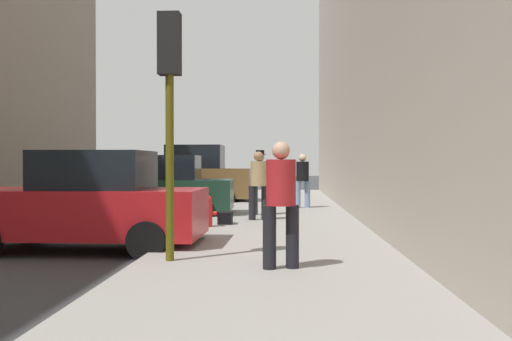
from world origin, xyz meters
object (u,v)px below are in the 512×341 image
(pedestrian_in_red_jacket, at_px, (281,198))
(parked_dark_green_sedan, at_px, (159,189))
(parked_bronze_suv, at_px, (191,177))
(pedestrian_with_beanie, at_px, (260,179))
(pedestrian_in_jeans, at_px, (303,178))
(parked_red_hatchback, at_px, (87,204))
(traffic_light, at_px, (170,81))
(fire_hydrant, at_px, (207,211))
(duffel_bag, at_px, (225,218))
(pedestrian_in_tan_coat, at_px, (259,182))

(pedestrian_in_red_jacket, bearing_deg, parked_dark_green_sedan, 112.91)
(parked_bronze_suv, xyz_separation_m, pedestrian_in_red_jacket, (3.47, -13.79, 0.07))
(parked_bronze_suv, relative_size, pedestrian_with_beanie, 2.60)
(pedestrian_with_beanie, height_order, pedestrian_in_jeans, pedestrian_with_beanie)
(parked_red_hatchback, distance_m, traffic_light, 3.19)
(parked_red_hatchback, bearing_deg, fire_hydrant, 55.68)
(fire_hydrant, distance_m, duffel_bag, 0.73)
(traffic_light, relative_size, pedestrian_with_beanie, 2.03)
(parked_red_hatchback, height_order, parked_bronze_suv, parked_bronze_suv)
(parked_bronze_suv, bearing_deg, pedestrian_in_red_jacket, -75.86)
(traffic_light, distance_m, duffel_bag, 5.60)
(pedestrian_with_beanie, bearing_deg, parked_dark_green_sedan, 174.63)
(pedestrian_in_jeans, bearing_deg, pedestrian_in_tan_coat, -107.27)
(parked_red_hatchback, bearing_deg, pedestrian_in_red_jacket, -33.68)
(pedestrian_with_beanie, height_order, duffel_bag, pedestrian_with_beanie)
(pedestrian_in_red_jacket, xyz_separation_m, pedestrian_in_tan_coat, (-0.60, 6.56, 0.00))
(duffel_bag, bearing_deg, pedestrian_in_jeans, 68.33)
(parked_red_hatchback, relative_size, pedestrian_in_jeans, 2.47)
(pedestrian_in_jeans, bearing_deg, parked_bronze_suv, 141.27)
(parked_dark_green_sedan, xyz_separation_m, parked_bronze_suv, (-0.00, 5.57, 0.18))
(pedestrian_in_tan_coat, bearing_deg, pedestrian_in_red_jacket, -84.79)
(parked_red_hatchback, height_order, pedestrian_in_tan_coat, pedestrian_in_tan_coat)
(traffic_light, distance_m, pedestrian_with_beanie, 7.64)
(pedestrian_in_tan_coat, xyz_separation_m, duffel_bag, (-0.73, -0.99, -0.81))
(traffic_light, relative_size, pedestrian_in_jeans, 2.11)
(parked_red_hatchback, distance_m, pedestrian_in_red_jacket, 4.18)
(parked_dark_green_sedan, height_order, traffic_light, traffic_light)
(pedestrian_in_tan_coat, bearing_deg, parked_dark_green_sedan, 149.94)
(traffic_light, relative_size, pedestrian_in_tan_coat, 2.11)
(parked_red_hatchback, height_order, pedestrian_in_jeans, pedestrian_in_jeans)
(pedestrian_with_beanie, distance_m, duffel_bag, 2.63)
(pedestrian_in_jeans, xyz_separation_m, duffel_bag, (-1.96, -4.93, -0.81))
(parked_red_hatchback, relative_size, parked_bronze_suv, 0.91)
(pedestrian_in_tan_coat, distance_m, pedestrian_in_jeans, 4.13)
(parked_dark_green_sedan, bearing_deg, parked_bronze_suv, 90.00)
(pedestrian_with_beanie, bearing_deg, pedestrian_in_red_jacket, -85.56)
(fire_hydrant, distance_m, traffic_light, 4.95)
(fire_hydrant, bearing_deg, parked_dark_green_sedan, 118.93)
(traffic_light, height_order, pedestrian_in_red_jacket, traffic_light)
(fire_hydrant, bearing_deg, parked_bronze_suv, 101.54)
(parked_bronze_suv, height_order, duffel_bag, parked_bronze_suv)
(parked_bronze_suv, bearing_deg, duffel_bag, -75.40)
(parked_red_hatchback, distance_m, pedestrian_with_beanie, 6.33)
(parked_red_hatchback, relative_size, duffel_bag, 9.60)
(parked_bronze_suv, xyz_separation_m, pedestrian_with_beanie, (2.86, -5.84, 0.10))
(duffel_bag, bearing_deg, traffic_light, -93.29)
(pedestrian_in_red_jacket, distance_m, pedestrian_in_tan_coat, 6.58)
(pedestrian_in_tan_coat, bearing_deg, pedestrian_with_beanie, 90.84)
(pedestrian_with_beanie, relative_size, pedestrian_in_jeans, 1.04)
(parked_bronze_suv, xyz_separation_m, pedestrian_in_jeans, (4.10, -3.29, 0.07))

